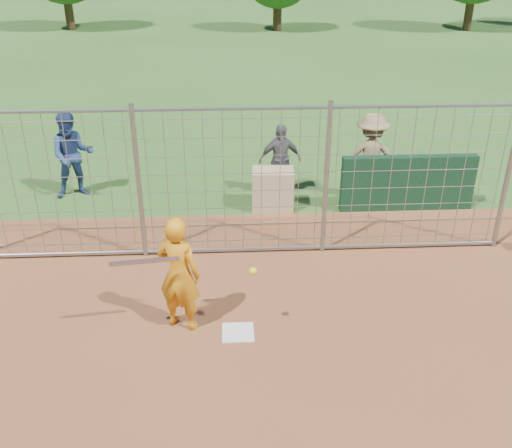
{
  "coord_description": "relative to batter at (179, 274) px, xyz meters",
  "views": [
    {
      "loc": [
        -0.09,
        -6.45,
        4.8
      ],
      "look_at": [
        0.3,
        0.8,
        1.15
      ],
      "focal_mm": 40.0,
      "sensor_mm": 36.0,
      "label": 1
    }
  ],
  "objects": [
    {
      "name": "ground",
      "position": [
        0.76,
        -0.02,
        -0.83
      ],
      "size": [
        100.0,
        100.0,
        0.0
      ],
      "primitive_type": "plane",
      "color": "#2D591E",
      "rests_on": "ground"
    },
    {
      "name": "home_plate",
      "position": [
        0.76,
        -0.22,
        -0.82
      ],
      "size": [
        0.43,
        0.43,
        0.02
      ],
      "primitive_type": "cube",
      "color": "silver",
      "rests_on": "ground"
    },
    {
      "name": "dugout_wall",
      "position": [
        4.16,
        3.58,
        -0.28
      ],
      "size": [
        2.6,
        0.2,
        1.1
      ],
      "primitive_type": "cube",
      "color": "#11381E",
      "rests_on": "ground"
    },
    {
      "name": "batter",
      "position": [
        0.0,
        0.0,
        0.0
      ],
      "size": [
        0.71,
        0.6,
        1.66
      ],
      "primitive_type": "imported",
      "rotation": [
        0.0,
        0.0,
        2.75
      ],
      "color": "orange",
      "rests_on": "ground"
    },
    {
      "name": "bystander_a",
      "position": [
        -2.44,
        4.58,
        0.06
      ],
      "size": [
        1.0,
        0.86,
        1.77
      ],
      "primitive_type": "imported",
      "rotation": [
        0.0,
        0.0,
        0.25
      ],
      "color": "navy",
      "rests_on": "ground"
    },
    {
      "name": "bystander_b",
      "position": [
        1.75,
        4.4,
        -0.07
      ],
      "size": [
        0.95,
        0.54,
        1.52
      ],
      "primitive_type": "imported",
      "rotation": [
        0.0,
        0.0,
        0.19
      ],
      "color": "#535358",
      "rests_on": "ground"
    },
    {
      "name": "bystander_c",
      "position": [
        3.54,
        4.15,
        0.06
      ],
      "size": [
        1.22,
        0.8,
        1.78
      ],
      "primitive_type": "imported",
      "rotation": [
        0.0,
        0.0,
        3.01
      ],
      "color": "olive",
      "rests_on": "ground"
    },
    {
      "name": "equipment_bin",
      "position": [
        1.55,
        3.77,
        -0.43
      ],
      "size": [
        0.84,
        0.6,
        0.8
      ],
      "primitive_type": "cube",
      "rotation": [
        0.0,
        0.0,
        -0.07
      ],
      "color": "tan",
      "rests_on": "ground"
    },
    {
      "name": "equipment_in_play",
      "position": [
        -0.06,
        -0.28,
        0.32
      ],
      "size": [
        1.84,
        0.19,
        0.3
      ],
      "color": "silver",
      "rests_on": "ground"
    },
    {
      "name": "backstop_fence",
      "position": [
        0.76,
        1.98,
        0.43
      ],
      "size": [
        9.08,
        0.08,
        2.6
      ],
      "color": "gray",
      "rests_on": "ground"
    }
  ]
}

